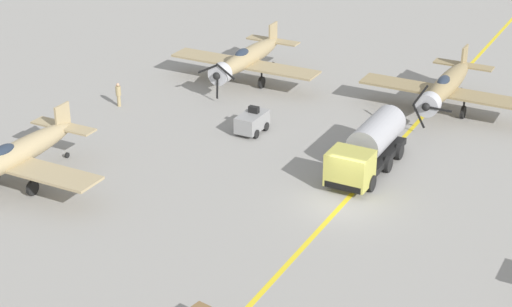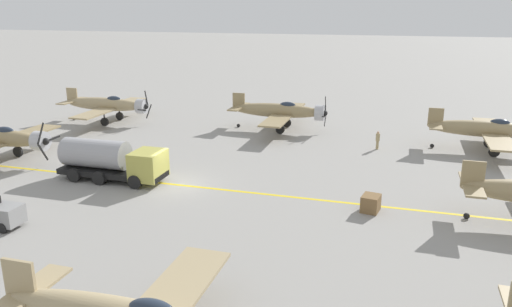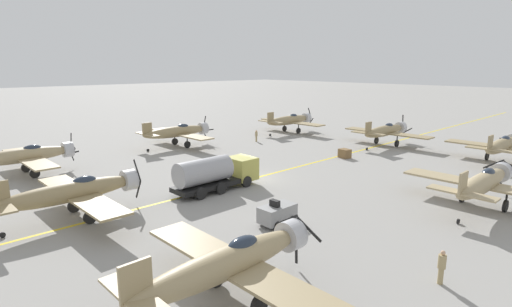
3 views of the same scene
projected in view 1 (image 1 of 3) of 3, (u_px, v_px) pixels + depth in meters
ground_plane at (342, 205)px, 48.46m from camera, size 400.00×400.00×0.00m
taxiway_stripe at (342, 205)px, 48.46m from camera, size 0.30×160.00×0.01m
airplane_mid_right at (14, 156)px, 49.68m from camera, size 12.00×9.98×3.65m
airplane_near_right at (246, 59)px, 65.58m from camera, size 12.00×9.98×3.65m
airplane_near_center at (446, 86)px, 60.16m from camera, size 12.00×9.98×3.65m
fuel_tanker at (368, 148)px, 51.89m from camera, size 2.67×8.00×2.98m
tow_tractor at (252, 122)px, 57.48m from camera, size 1.57×2.60×1.79m
ground_crew_walking at (118, 94)px, 61.71m from camera, size 0.39×0.39×1.77m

